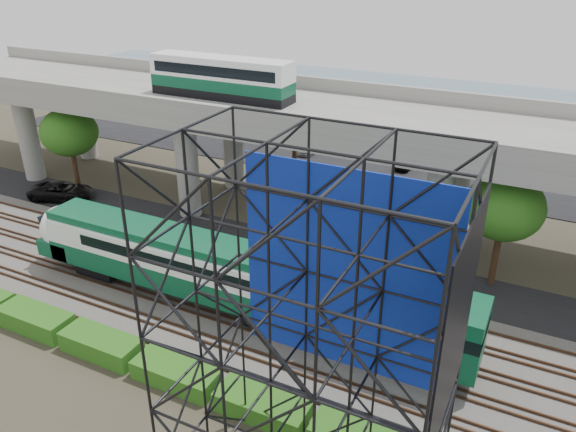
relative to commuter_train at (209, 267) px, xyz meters
The scene contains 13 objects.
ground 3.66m from the commuter_train, 62.46° to the right, with size 140.00×140.00×0.00m, color #474233.
ballast_bed 2.97m from the commuter_train, ahead, with size 90.00×12.00×0.20m, color slate.
service_road 9.02m from the commuter_train, 83.01° to the left, with size 90.00×5.00×0.08m, color black.
parking_lot 32.14m from the commuter_train, 88.13° to the left, with size 90.00×18.00×0.08m, color black.
harbor_water 54.09m from the commuter_train, 88.89° to the left, with size 140.00×40.00×0.03m, color slate.
rail_tracks 2.80m from the commuter_train, ahead, with size 90.00×9.52×0.16m.
commuter_train is the anchor object (origin of this frame).
overpass 14.99m from the commuter_train, 88.32° to the left, with size 80.00×12.00×12.40m.
scaffold_tower 15.60m from the commuter_train, 42.05° to the right, with size 9.36×6.36×15.00m.
hedge_strip 7.02m from the commuter_train, 71.98° to the right, with size 34.60×1.80×1.20m.
trees 14.87m from the commuter_train, 104.35° to the left, with size 40.94×16.94×7.69m.
suv 22.39m from the commuter_train, 159.16° to the left, with size 2.54×5.51×1.53m, color black.
parked_cars 31.76m from the commuter_train, 87.54° to the left, with size 34.89×9.29×1.27m.
Camera 1 is at (16.02, -21.71, 20.14)m, focal length 35.00 mm.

